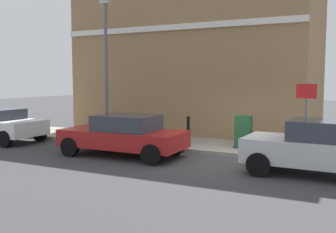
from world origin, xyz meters
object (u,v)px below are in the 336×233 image
(car_red, at_px, (124,135))
(utility_cabinet, at_px, (243,133))
(car_silver, at_px, (326,148))
(bollard_near_cabinet, at_px, (188,129))
(street_sign, at_px, (306,109))
(lamppost, at_px, (106,62))

(car_red, bearing_deg, utility_cabinet, -145.42)
(car_silver, bearing_deg, utility_cabinet, -38.09)
(bollard_near_cabinet, bearing_deg, street_sign, -101.98)
(car_silver, distance_m, lamppost, 9.55)
(car_silver, xyz_separation_m, utility_cabinet, (2.38, 2.88, -0.09))
(utility_cabinet, xyz_separation_m, bollard_near_cabinet, (0.10, 2.16, 0.02))
(car_red, bearing_deg, bollard_near_cabinet, -116.97)
(car_silver, height_order, utility_cabinet, car_silver)
(utility_cabinet, relative_size, bollard_near_cabinet, 1.11)
(car_red, xyz_separation_m, lamppost, (2.64, 2.59, 2.58))
(bollard_near_cabinet, bearing_deg, car_silver, -116.22)
(car_silver, height_order, lamppost, lamppost)
(street_sign, bearing_deg, utility_cabinet, 69.28)
(street_sign, xyz_separation_m, lamppost, (1.00, 8.12, 1.64))
(utility_cabinet, bearing_deg, street_sign, -110.72)
(utility_cabinet, distance_m, bollard_near_cabinet, 2.16)
(car_silver, relative_size, lamppost, 0.73)
(lamppost, bearing_deg, bollard_near_cabinet, -91.31)
(street_sign, bearing_deg, lamppost, 82.97)
(car_silver, height_order, car_red, car_silver)
(bollard_near_cabinet, relative_size, street_sign, 0.45)
(utility_cabinet, height_order, bollard_near_cabinet, utility_cabinet)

